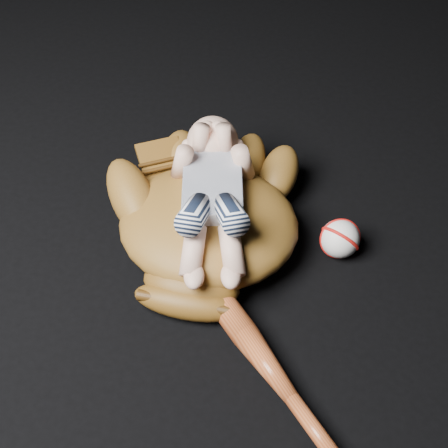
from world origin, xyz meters
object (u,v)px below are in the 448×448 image
at_px(baseball_bat, 255,348).
at_px(newborn_baby, 212,196).
at_px(baseball, 340,239).
at_px(baseball_glove, 208,218).

bearing_deg(baseball_bat, newborn_baby, 107.36).
bearing_deg(baseball, newborn_baby, 177.20).
relative_size(baseball_glove, baseball_bat, 0.93).
distance_m(baseball_glove, baseball, 0.25).
bearing_deg(baseball_bat, baseball, 55.70).
bearing_deg(baseball_glove, baseball, 8.76).
bearing_deg(baseball_glove, baseball_bat, -59.35).
bearing_deg(newborn_baby, baseball_glove, 171.99).
xyz_separation_m(baseball_glove, baseball, (0.24, -0.01, -0.04)).
relative_size(baseball_bat, baseball, 6.93).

